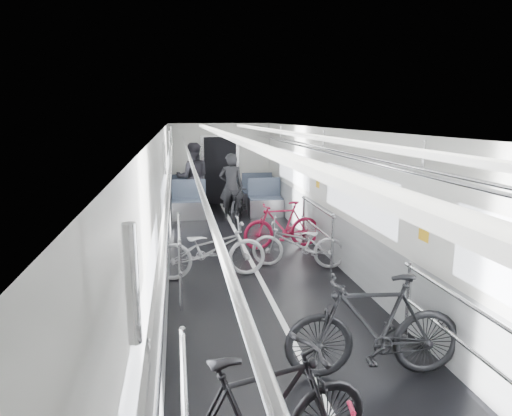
{
  "coord_description": "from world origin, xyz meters",
  "views": [
    {
      "loc": [
        -1.28,
        -6.63,
        2.62
      ],
      "look_at": [
        0.0,
        0.72,
        1.11
      ],
      "focal_mm": 32.0,
      "sensor_mm": 36.0,
      "label": 1
    }
  ],
  "objects_px": {
    "bike_right_far": "(282,225)",
    "person_standing": "(231,186)",
    "bike_left_far": "(210,249)",
    "person_seated": "(193,177)",
    "bike_right_mid": "(298,244)",
    "bike_aisle": "(238,202)",
    "bike_right_near": "(374,326)"
  },
  "relations": [
    {
      "from": "bike_right_near",
      "to": "person_standing",
      "type": "distance_m",
      "value": 7.47
    },
    {
      "from": "bike_aisle",
      "to": "person_standing",
      "type": "distance_m",
      "value": 0.45
    },
    {
      "from": "bike_right_mid",
      "to": "person_standing",
      "type": "relative_size",
      "value": 0.96
    },
    {
      "from": "person_standing",
      "to": "person_seated",
      "type": "relative_size",
      "value": 0.89
    },
    {
      "from": "bike_right_far",
      "to": "person_seated",
      "type": "height_order",
      "value": "person_seated"
    },
    {
      "from": "bike_right_far",
      "to": "person_standing",
      "type": "height_order",
      "value": "person_standing"
    },
    {
      "from": "bike_left_far",
      "to": "bike_aisle",
      "type": "relative_size",
      "value": 1.1
    },
    {
      "from": "bike_aisle",
      "to": "person_standing",
      "type": "height_order",
      "value": "person_standing"
    },
    {
      "from": "bike_left_far",
      "to": "person_seated",
      "type": "height_order",
      "value": "person_seated"
    },
    {
      "from": "bike_right_near",
      "to": "bike_aisle",
      "type": "bearing_deg",
      "value": -171.13
    },
    {
      "from": "bike_aisle",
      "to": "bike_right_far",
      "type": "bearing_deg",
      "value": -63.11
    },
    {
      "from": "bike_right_near",
      "to": "bike_right_mid",
      "type": "relative_size",
      "value": 1.11
    },
    {
      "from": "bike_left_far",
      "to": "person_standing",
      "type": "distance_m",
      "value": 4.34
    },
    {
      "from": "person_standing",
      "to": "person_seated",
      "type": "bearing_deg",
      "value": -43.62
    },
    {
      "from": "bike_aisle",
      "to": "bike_left_far",
      "type": "bearing_deg",
      "value": -86.97
    },
    {
      "from": "bike_right_mid",
      "to": "person_standing",
      "type": "bearing_deg",
      "value": -152.63
    },
    {
      "from": "bike_right_far",
      "to": "bike_aisle",
      "type": "relative_size",
      "value": 0.95
    },
    {
      "from": "bike_right_mid",
      "to": "person_seated",
      "type": "distance_m",
      "value": 5.41
    },
    {
      "from": "bike_right_mid",
      "to": "bike_aisle",
      "type": "xyz_separation_m",
      "value": [
        -0.53,
        4.0,
        0.01
      ]
    },
    {
      "from": "bike_right_mid",
      "to": "person_standing",
      "type": "height_order",
      "value": "person_standing"
    },
    {
      "from": "bike_right_mid",
      "to": "person_seated",
      "type": "relative_size",
      "value": 0.86
    },
    {
      "from": "bike_left_far",
      "to": "bike_aisle",
      "type": "xyz_separation_m",
      "value": [
        1.03,
        4.24,
        -0.04
      ]
    },
    {
      "from": "bike_right_near",
      "to": "bike_aisle",
      "type": "distance_m",
      "value": 7.46
    },
    {
      "from": "person_standing",
      "to": "bike_right_near",
      "type": "bearing_deg",
      "value": 101.52
    },
    {
      "from": "bike_left_far",
      "to": "person_standing",
      "type": "xyz_separation_m",
      "value": [
        0.85,
        4.24,
        0.37
      ]
    },
    {
      "from": "bike_aisle",
      "to": "person_seated",
      "type": "xyz_separation_m",
      "value": [
        -1.09,
        1.13,
        0.52
      ]
    },
    {
      "from": "bike_right_near",
      "to": "bike_aisle",
      "type": "xyz_separation_m",
      "value": [
        -0.38,
        7.44,
        -0.11
      ]
    },
    {
      "from": "bike_right_mid",
      "to": "bike_aisle",
      "type": "height_order",
      "value": "bike_aisle"
    },
    {
      "from": "bike_right_near",
      "to": "person_standing",
      "type": "bearing_deg",
      "value": -169.82
    },
    {
      "from": "bike_left_far",
      "to": "bike_right_near",
      "type": "height_order",
      "value": "bike_right_near"
    },
    {
      "from": "bike_right_near",
      "to": "bike_right_far",
      "type": "xyz_separation_m",
      "value": [
        0.13,
        4.63,
        -0.07
      ]
    },
    {
      "from": "bike_right_far",
      "to": "person_standing",
      "type": "distance_m",
      "value": 2.92
    }
  ]
}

